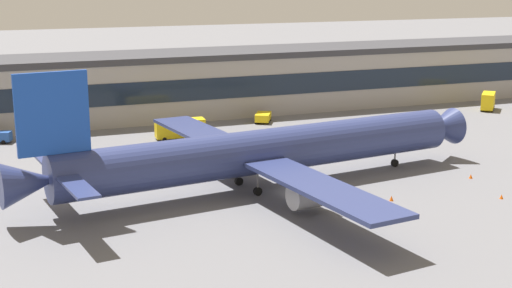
% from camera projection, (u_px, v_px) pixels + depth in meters
% --- Properties ---
extents(ground_plane, '(600.00, 600.00, 0.00)m').
position_uv_depth(ground_plane, '(297.00, 193.00, 92.44)').
color(ground_plane, slate).
extents(terminal_building, '(182.59, 16.42, 12.56)m').
position_uv_depth(terminal_building, '(180.00, 84.00, 141.87)').
color(terminal_building, '#9E9993').
rests_on(terminal_building, ground_plane).
extents(airliner, '(66.48, 57.20, 17.15)m').
position_uv_depth(airliner, '(261.00, 152.00, 93.34)').
color(airliner, navy).
rests_on(airliner, ground_plane).
extents(pushback_tractor, '(4.61, 5.46, 1.75)m').
position_uv_depth(pushback_tractor, '(263.00, 117.00, 136.04)').
color(pushback_tractor, yellow).
rests_on(pushback_tractor, ground_plane).
extents(stair_truck, '(5.85, 6.03, 3.55)m').
position_uv_depth(stair_truck, '(488.00, 101.00, 148.02)').
color(stair_truck, yellow).
rests_on(stair_truck, ground_plane).
extents(fuel_truck, '(8.59, 3.43, 3.35)m').
position_uv_depth(fuel_truck, '(181.00, 128.00, 122.46)').
color(fuel_truck, yellow).
rests_on(fuel_truck, ground_plane).
extents(follow_me_car, '(4.49, 2.20, 1.85)m').
position_uv_depth(follow_me_car, '(66.00, 141.00, 116.04)').
color(follow_me_car, yellow).
rests_on(follow_me_car, ground_plane).
extents(traffic_cone_0, '(0.50, 0.50, 0.62)m').
position_uv_depth(traffic_cone_0, '(471.00, 176.00, 98.88)').
color(traffic_cone_0, '#F2590C').
rests_on(traffic_cone_0, ground_plane).
extents(traffic_cone_2, '(0.52, 0.52, 0.66)m').
position_uv_depth(traffic_cone_2, '(391.00, 198.00, 89.15)').
color(traffic_cone_2, '#F2590C').
rests_on(traffic_cone_2, ground_plane).
extents(traffic_cone_3, '(0.47, 0.47, 0.59)m').
position_uv_depth(traffic_cone_3, '(502.00, 197.00, 89.93)').
color(traffic_cone_3, '#F2590C').
rests_on(traffic_cone_3, ground_plane).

